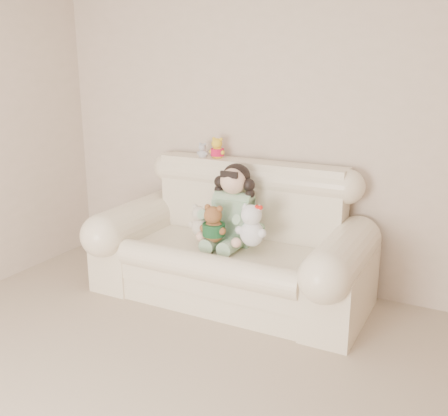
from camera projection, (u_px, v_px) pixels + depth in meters
The scene contains 8 objects.
wall_back at pixel (304, 127), 4.07m from camera, with size 4.50×4.50×0.00m, color beige.
sofa at pixel (230, 234), 4.02m from camera, with size 2.10×0.95×1.03m, color beige, non-canonical shape.
seated_child at pixel (234, 204), 4.03m from camera, with size 0.38×0.47×0.63m, color #2D7935, non-canonical shape.
brown_teddy at pixel (214, 220), 3.86m from camera, with size 0.21×0.16×0.33m, color brown, non-canonical shape.
white_cat at pixel (252, 221), 3.78m from camera, with size 0.24×0.19×0.38m, color white, non-canonical shape.
cream_teddy at pixel (200, 218), 3.99m from camera, with size 0.19×0.14×0.29m, color beige, non-canonical shape.
yellow_mini_bear at pixel (217, 147), 4.30m from camera, with size 0.14×0.11×0.22m, color yellow, non-canonical shape.
grey_mini_plush at pixel (203, 149), 4.34m from camera, with size 0.10×0.08×0.16m, color silver, non-canonical shape.
Camera 1 is at (1.33, -1.41, 1.80)m, focal length 42.24 mm.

